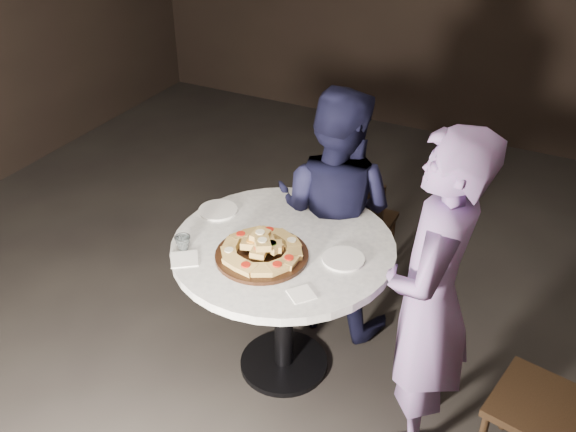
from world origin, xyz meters
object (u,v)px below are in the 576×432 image
(serving_board, at_px, (262,255))
(water_glass, at_px, (183,243))
(table, at_px, (283,268))
(diner_navy, at_px, (334,213))
(chair_far, at_px, (358,219))
(chair_right, at_px, (568,406))
(diner_teal, at_px, (430,300))
(focaccia_pile, at_px, (262,248))

(serving_board, height_order, water_glass, water_glass)
(table, relative_size, diner_navy, 0.84)
(chair_far, relative_size, chair_right, 0.91)
(table, relative_size, chair_right, 1.42)
(table, xyz_separation_m, chair_far, (0.05, 0.91, -0.22))
(table, bearing_deg, water_glass, -147.43)
(diner_teal, bearing_deg, table, -100.46)
(water_glass, relative_size, diner_teal, 0.05)
(chair_far, relative_size, diner_navy, 0.54)
(water_glass, xyz_separation_m, chair_right, (1.81, 0.15, -0.36))
(chair_right, relative_size, diner_navy, 0.59)
(table, xyz_separation_m, serving_board, (-0.04, -0.15, 0.16))
(serving_board, bearing_deg, water_glass, -162.60)
(serving_board, relative_size, focaccia_pile, 1.12)
(serving_board, bearing_deg, diner_teal, 3.95)
(chair_far, xyz_separation_m, diner_teal, (0.71, -1.00, 0.36))
(serving_board, xyz_separation_m, water_glass, (-0.37, -0.12, 0.03))
(focaccia_pile, bearing_deg, chair_far, 85.06)
(table, xyz_separation_m, water_glass, (-0.41, -0.26, 0.19))
(chair_right, bearing_deg, chair_far, -116.23)
(table, relative_size, diner_teal, 0.75)
(chair_far, distance_m, diner_navy, 0.49)
(serving_board, xyz_separation_m, diner_teal, (0.80, 0.06, -0.01))
(serving_board, height_order, diner_navy, diner_navy)
(table, height_order, diner_navy, diner_navy)
(table, height_order, serving_board, serving_board)
(chair_far, distance_m, chair_right, 1.69)
(serving_board, height_order, chair_far, serving_board)
(chair_right, bearing_deg, focaccia_pile, -77.55)
(serving_board, relative_size, water_glass, 5.74)
(table, height_order, diner_teal, diner_teal)
(table, xyz_separation_m, chair_right, (1.40, -0.11, -0.17))
(water_glass, xyz_separation_m, diner_navy, (0.46, 0.77, -0.13))
(focaccia_pile, distance_m, diner_teal, 0.80)
(water_glass, xyz_separation_m, chair_far, (0.46, 1.17, -0.41))
(focaccia_pile, relative_size, water_glass, 5.14)
(water_glass, height_order, chair_far, water_glass)
(serving_board, height_order, chair_right, chair_right)
(chair_far, height_order, diner_navy, diner_navy)
(chair_far, relative_size, diner_teal, 0.48)
(focaccia_pile, relative_size, diner_navy, 0.27)
(chair_far, distance_m, diner_teal, 1.28)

